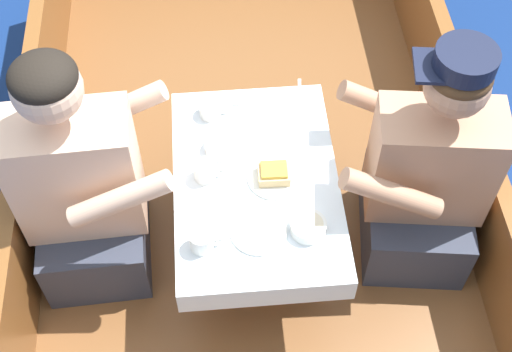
{
  "coord_description": "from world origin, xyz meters",
  "views": [
    {
      "loc": [
        -0.12,
        -1.46,
        2.58
      ],
      "look_at": [
        0.0,
        -0.08,
        0.67
      ],
      "focal_mm": 50.0,
      "sensor_mm": 36.0,
      "label": 1
    }
  ],
  "objects_px": {
    "coffee_cup_port": "(211,109)",
    "coffee_cup_starboard": "(205,171)",
    "person_starboard": "(425,178)",
    "coffee_cup_center": "(202,240)",
    "person_port": "(83,190)",
    "sandwich": "(274,173)"
  },
  "relations": [
    {
      "from": "sandwich",
      "to": "person_port",
      "type": "bearing_deg",
      "value": 178.54
    },
    {
      "from": "person_port",
      "to": "coffee_cup_starboard",
      "type": "height_order",
      "value": "person_port"
    },
    {
      "from": "coffee_cup_port",
      "to": "sandwich",
      "type": "bearing_deg",
      "value": -57.14
    },
    {
      "from": "sandwich",
      "to": "coffee_cup_port",
      "type": "distance_m",
      "value": 0.36
    },
    {
      "from": "coffee_cup_port",
      "to": "coffee_cup_starboard",
      "type": "bearing_deg",
      "value": -96.34
    },
    {
      "from": "person_port",
      "to": "person_starboard",
      "type": "distance_m",
      "value": 1.15
    },
    {
      "from": "coffee_cup_starboard",
      "to": "coffee_cup_center",
      "type": "xyz_separation_m",
      "value": [
        -0.02,
        -0.27,
        0.0
      ]
    },
    {
      "from": "person_port",
      "to": "sandwich",
      "type": "bearing_deg",
      "value": -3.75
    },
    {
      "from": "person_port",
      "to": "sandwich",
      "type": "height_order",
      "value": "person_port"
    },
    {
      "from": "person_starboard",
      "to": "coffee_cup_center",
      "type": "height_order",
      "value": "person_starboard"
    },
    {
      "from": "coffee_cup_starboard",
      "to": "coffee_cup_center",
      "type": "bearing_deg",
      "value": -94.5
    },
    {
      "from": "coffee_cup_port",
      "to": "coffee_cup_starboard",
      "type": "distance_m",
      "value": 0.28
    },
    {
      "from": "coffee_cup_center",
      "to": "coffee_cup_starboard",
      "type": "bearing_deg",
      "value": 85.5
    },
    {
      "from": "person_starboard",
      "to": "coffee_cup_center",
      "type": "xyz_separation_m",
      "value": [
        -0.76,
        -0.22,
        0.06
      ]
    },
    {
      "from": "person_starboard",
      "to": "coffee_cup_starboard",
      "type": "height_order",
      "value": "person_starboard"
    },
    {
      "from": "person_starboard",
      "to": "sandwich",
      "type": "xyz_separation_m",
      "value": [
        -0.52,
        0.02,
        0.06
      ]
    },
    {
      "from": "person_port",
      "to": "coffee_cup_port",
      "type": "bearing_deg",
      "value": 30.92
    },
    {
      "from": "coffee_cup_port",
      "to": "coffee_cup_starboard",
      "type": "relative_size",
      "value": 1.06
    },
    {
      "from": "person_port",
      "to": "coffee_cup_port",
      "type": "relative_size",
      "value": 9.31
    },
    {
      "from": "person_port",
      "to": "sandwich",
      "type": "relative_size",
      "value": 9.3
    },
    {
      "from": "person_starboard",
      "to": "sandwich",
      "type": "distance_m",
      "value": 0.52
    },
    {
      "from": "person_starboard",
      "to": "coffee_cup_center",
      "type": "distance_m",
      "value": 0.8
    }
  ]
}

